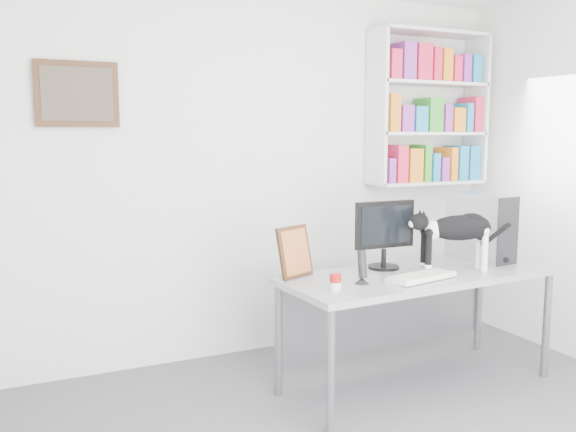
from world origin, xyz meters
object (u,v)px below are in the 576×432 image
(bookshelf, at_px, (428,109))
(speaker, at_px, (362,266))
(pc_tower, at_px, (480,227))
(cat, at_px, (457,242))
(leaning_print, at_px, (295,251))
(keyboard, at_px, (421,277))
(monitor, at_px, (384,234))
(desk, at_px, (417,329))
(soup_can, at_px, (335,282))

(bookshelf, distance_m, speaker, 1.91)
(pc_tower, height_order, speaker, pc_tower)
(bookshelf, distance_m, cat, 1.46)
(speaker, bearing_deg, leaning_print, 128.49)
(leaning_print, bearing_deg, keyboard, -53.76)
(monitor, height_order, speaker, monitor)
(desk, relative_size, soup_can, 19.11)
(monitor, bearing_deg, soup_can, -145.96)
(desk, distance_m, keyboard, 0.45)
(leaning_print, bearing_deg, soup_can, -104.43)
(monitor, xyz_separation_m, pc_tower, (0.77, -0.05, 0.01))
(bookshelf, bearing_deg, keyboard, -128.49)
(keyboard, xyz_separation_m, soup_can, (-0.61, -0.01, 0.03))
(bookshelf, relative_size, monitor, 2.70)
(keyboard, bearing_deg, soup_can, 169.59)
(desk, relative_size, cat, 2.93)
(desk, height_order, keyboard, keyboard)
(bookshelf, height_order, cat, bookshelf)
(monitor, bearing_deg, keyboard, -83.02)
(pc_tower, bearing_deg, soup_can, -171.85)
(monitor, distance_m, leaning_print, 0.64)
(monitor, bearing_deg, leaning_print, 177.45)
(desk, xyz_separation_m, monitor, (-0.15, 0.19, 0.61))
(monitor, bearing_deg, cat, -35.25)
(desk, bearing_deg, bookshelf, 47.31)
(leaning_print, distance_m, cat, 1.05)
(pc_tower, xyz_separation_m, leaning_print, (-1.41, 0.09, -0.07))
(keyboard, height_order, cat, cat)
(desk, bearing_deg, cat, -24.68)
(monitor, bearing_deg, pc_tower, -2.29)
(soup_can, distance_m, cat, 0.96)
(desk, distance_m, leaning_print, 0.98)
(keyboard, height_order, leaning_print, leaning_print)
(monitor, distance_m, soup_can, 0.70)
(keyboard, distance_m, cat, 0.39)
(desk, xyz_separation_m, speaker, (-0.49, -0.10, 0.49))
(bookshelf, relative_size, keyboard, 2.73)
(cat, bearing_deg, soup_can, -160.31)
(desk, distance_m, soup_can, 0.86)
(desk, height_order, pc_tower, pc_tower)
(bookshelf, distance_m, monitor, 1.46)
(soup_can, bearing_deg, desk, 13.80)
(leaning_print, bearing_deg, pc_tower, -26.61)
(monitor, height_order, leaning_print, monitor)
(keyboard, relative_size, cat, 0.73)
(pc_tower, bearing_deg, monitor, 171.22)
(keyboard, distance_m, leaning_print, 0.79)
(keyboard, bearing_deg, monitor, 84.26)
(bookshelf, bearing_deg, speaker, -140.53)
(monitor, height_order, cat, monitor)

